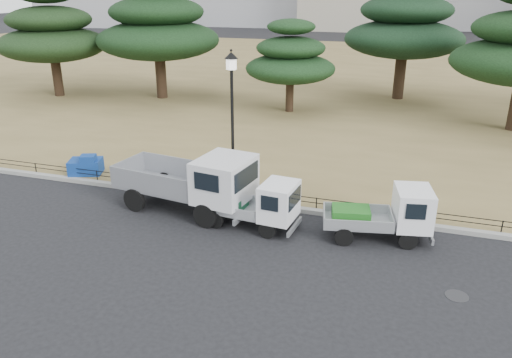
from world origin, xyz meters
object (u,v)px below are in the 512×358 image
(truck_kei_front, at_px, (257,204))
(street_lamp, at_px, (232,102))
(truck_large, at_px, (192,179))
(tarp_pile, at_px, (86,166))
(truck_kei_rear, at_px, (385,214))

(truck_kei_front, height_order, street_lamp, street_lamp)
(truck_large, relative_size, tarp_pile, 3.38)
(truck_large, relative_size, street_lamp, 0.98)
(truck_large, height_order, tarp_pile, truck_large)
(truck_large, bearing_deg, tarp_pile, 171.30)
(street_lamp, relative_size, tarp_pile, 3.43)
(truck_large, bearing_deg, street_lamp, 61.54)
(truck_kei_front, distance_m, street_lamp, 3.77)
(truck_large, relative_size, truck_kei_rear, 1.50)
(truck_kei_front, distance_m, truck_kei_rear, 4.10)
(street_lamp, bearing_deg, truck_kei_front, -51.38)
(truck_kei_rear, xyz_separation_m, street_lamp, (-5.59, 1.42, 2.86))
(street_lamp, bearing_deg, tarp_pile, 176.92)
(tarp_pile, bearing_deg, truck_kei_rear, -8.24)
(truck_kei_front, xyz_separation_m, tarp_pile, (-8.20, 2.25, -0.33))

